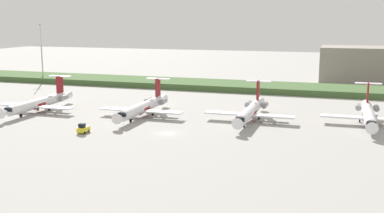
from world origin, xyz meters
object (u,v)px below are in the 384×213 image
(regional_jet_fourth, at_px, (251,111))
(regional_jet_fifth, at_px, (369,114))
(baggage_tug, at_px, (83,129))
(regional_jet_third, at_px, (143,107))
(antenna_mast, at_px, (42,58))
(regional_jet_second, at_px, (39,103))

(regional_jet_fourth, height_order, regional_jet_fifth, same)
(baggage_tug, bearing_deg, regional_jet_fourth, 36.53)
(regional_jet_third, bearing_deg, antenna_mast, 143.06)
(regional_jet_second, xyz_separation_m, regional_jet_third, (30.37, 3.31, 0.00))
(regional_jet_fourth, xyz_separation_m, regional_jet_fifth, (28.58, 4.76, 0.00))
(regional_jet_fifth, bearing_deg, regional_jet_second, -172.40)
(regional_jet_fifth, bearing_deg, baggage_tug, -154.47)
(regional_jet_fourth, distance_m, regional_jet_fifth, 28.97)
(regional_jet_third, height_order, regional_jet_fifth, same)
(antenna_mast, bearing_deg, regional_jet_fourth, -26.26)
(regional_jet_third, xyz_separation_m, antenna_mast, (-67.77, 50.95, 7.30))
(regional_jet_second, xyz_separation_m, baggage_tug, (24.87, -18.15, -1.53))
(regional_jet_second, xyz_separation_m, regional_jet_fifth, (87.23, 11.64, 0.00))
(regional_jet_fifth, bearing_deg, regional_jet_third, -171.67)
(regional_jet_third, relative_size, regional_jet_fifth, 1.00)
(regional_jet_second, xyz_separation_m, antenna_mast, (-37.40, 54.26, 7.30))
(regional_jet_second, distance_m, antenna_mast, 66.30)
(regional_jet_fourth, xyz_separation_m, baggage_tug, (-33.78, -25.02, -1.53))
(regional_jet_second, distance_m, baggage_tug, 30.83)
(regional_jet_third, relative_size, regional_jet_fourth, 1.00)
(regional_jet_fifth, xyz_separation_m, baggage_tug, (-62.36, -29.79, -1.53))
(regional_jet_fifth, distance_m, baggage_tug, 69.12)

